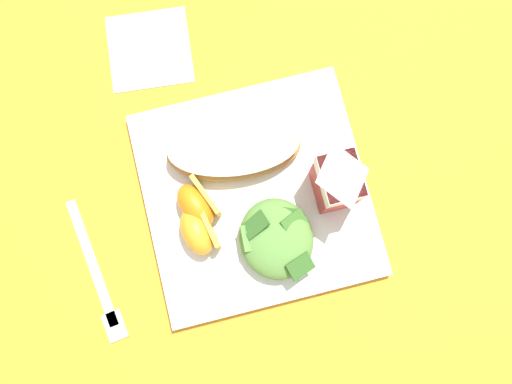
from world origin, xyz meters
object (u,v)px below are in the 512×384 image
at_px(cheesy_pizza_bread, 234,149).
at_px(orange_wedge_front, 196,203).
at_px(milk_carton, 338,181).
at_px(orange_wedge_middle, 198,231).
at_px(white_plate, 256,194).
at_px(paper_napkin, 149,49).
at_px(green_salad_pile, 276,238).
at_px(metal_fork, 98,281).

xyz_separation_m(cheesy_pizza_bread, orange_wedge_front, (0.06, -0.06, 0.00)).
height_order(milk_carton, orange_wedge_middle, milk_carton).
height_order(white_plate, cheesy_pizza_bread, cheesy_pizza_bread).
distance_m(white_plate, paper_napkin, 0.25).
bearing_deg(green_salad_pile, cheesy_pizza_bread, -169.08).
relative_size(milk_carton, orange_wedge_front, 1.59).
distance_m(green_salad_pile, milk_carton, 0.10).
bearing_deg(milk_carton, cheesy_pizza_bread, -125.44).
bearing_deg(orange_wedge_middle, green_salad_pile, 70.81).
relative_size(cheesy_pizza_bread, green_salad_pile, 1.71).
bearing_deg(orange_wedge_middle, metal_fork, -79.06).
height_order(cheesy_pizza_bread, orange_wedge_front, orange_wedge_front).
height_order(white_plate, orange_wedge_middle, orange_wedge_middle).
xyz_separation_m(green_salad_pile, orange_wedge_front, (-0.07, -0.08, -0.00)).
xyz_separation_m(white_plate, orange_wedge_front, (-0.00, -0.07, 0.03)).
height_order(green_salad_pile, paper_napkin, green_salad_pile).
relative_size(paper_napkin, metal_fork, 0.58).
bearing_deg(orange_wedge_middle, milk_carton, 94.51).
height_order(green_salad_pile, milk_carton, milk_carton).
distance_m(cheesy_pizza_bread, metal_fork, 0.24).
height_order(white_plate, green_salad_pile, green_salad_pile).
height_order(cheesy_pizza_bread, milk_carton, milk_carton).
xyz_separation_m(orange_wedge_front, paper_napkin, (-0.23, -0.02, -0.03)).
bearing_deg(green_salad_pile, orange_wedge_front, -128.21).
xyz_separation_m(green_salad_pile, metal_fork, (-0.00, -0.23, -0.03)).
bearing_deg(white_plate, cheesy_pizza_bread, -166.56).
height_order(cheesy_pizza_bread, paper_napkin, cheesy_pizza_bread).
bearing_deg(milk_carton, metal_fork, -82.61).
relative_size(cheesy_pizza_bread, milk_carton, 1.63).
bearing_deg(white_plate, metal_fork, -75.08).
bearing_deg(green_salad_pile, paper_napkin, -160.90).
distance_m(cheesy_pizza_bread, orange_wedge_middle, 0.11).
height_order(orange_wedge_middle, paper_napkin, orange_wedge_middle).
bearing_deg(paper_napkin, orange_wedge_front, 4.33).
height_order(milk_carton, orange_wedge_front, milk_carton).
distance_m(white_plate, milk_carton, 0.12).
bearing_deg(white_plate, green_salad_pile, 8.54).
bearing_deg(orange_wedge_front, green_salad_pile, 51.79).
distance_m(white_plate, metal_fork, 0.23).
relative_size(white_plate, orange_wedge_front, 4.05).
relative_size(milk_carton, orange_wedge_middle, 1.67).
distance_m(milk_carton, metal_fork, 0.32).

